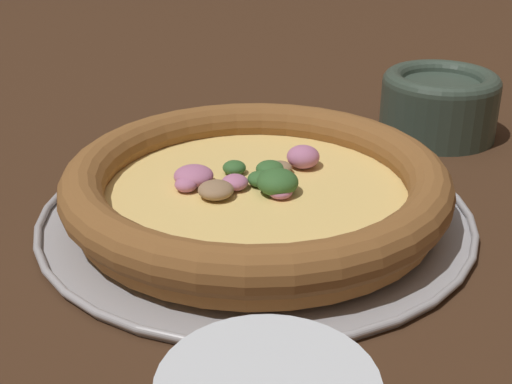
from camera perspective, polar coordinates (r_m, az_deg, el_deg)
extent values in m
plane|color=#3D2616|center=(0.55, 0.00, -2.14)|extent=(3.00, 3.00, 0.00)
cylinder|color=#9E9EA3|center=(0.55, 0.00, -1.89)|extent=(0.33, 0.33, 0.01)
torus|color=#9E9EA3|center=(0.55, 0.00, -1.65)|extent=(0.33, 0.33, 0.01)
cylinder|color=#A86B33|center=(0.54, 0.00, -0.79)|extent=(0.27, 0.27, 0.01)
torus|color=brown|center=(0.54, 0.00, 0.93)|extent=(0.29, 0.29, 0.03)
cylinder|color=#B7381E|center=(0.54, 0.00, -0.07)|extent=(0.24, 0.24, 0.00)
cylinder|color=#EAC670|center=(0.54, 0.00, 0.14)|extent=(0.23, 0.23, 0.00)
ellipsoid|color=#33602D|center=(0.56, 1.28, 1.83)|extent=(0.02, 0.02, 0.01)
ellipsoid|color=#B26B93|center=(0.54, -1.70, 0.79)|extent=(0.02, 0.02, 0.01)
ellipsoid|color=#B26B93|center=(0.52, 1.96, 0.04)|extent=(0.03, 0.03, 0.01)
ellipsoid|color=#B26B93|center=(0.54, -5.60, 0.61)|extent=(0.02, 0.02, 0.01)
ellipsoid|color=#8E7051|center=(0.56, 1.93, 1.94)|extent=(0.03, 0.03, 0.01)
ellipsoid|color=#33602D|center=(0.56, -1.75, 1.97)|extent=(0.02, 0.02, 0.01)
ellipsoid|color=#33602D|center=(0.54, -0.06, 1.12)|extent=(0.02, 0.02, 0.01)
ellipsoid|color=#8E7051|center=(0.52, -3.23, 0.17)|extent=(0.04, 0.04, 0.01)
ellipsoid|color=#B26B93|center=(0.54, -5.01, 1.31)|extent=(0.04, 0.04, 0.01)
ellipsoid|color=#33602D|center=(0.52, 1.52, 0.60)|extent=(0.03, 0.03, 0.02)
ellipsoid|color=#B26B93|center=(0.57, 3.80, 2.83)|extent=(0.03, 0.03, 0.02)
cylinder|color=#334238|center=(0.73, 14.39, 6.44)|extent=(0.11, 0.11, 0.05)
torus|color=#334238|center=(0.72, 14.63, 8.48)|extent=(0.11, 0.11, 0.02)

